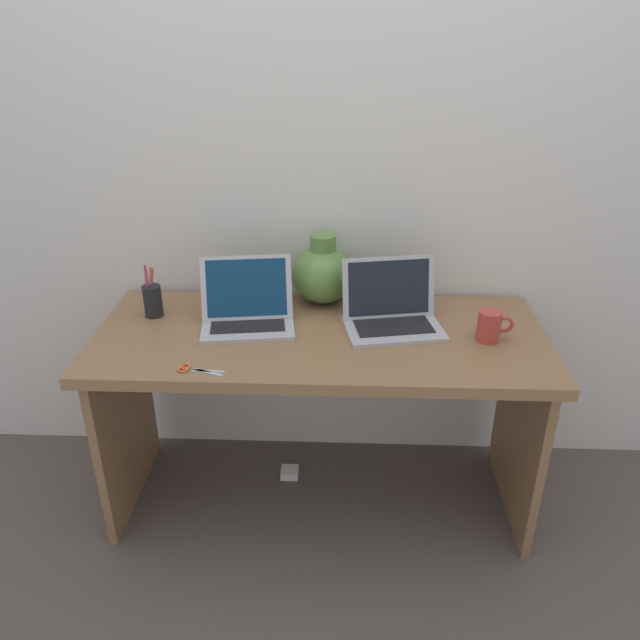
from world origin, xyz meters
TOP-DOWN VIEW (x-y plane):
  - ground_plane at (0.00, 0.00)m, footprint 6.00×6.00m
  - back_wall at (0.00, 0.37)m, footprint 4.40×0.04m
  - desk at (0.00, 0.00)m, footprint 1.53×0.65m
  - laptop_left at (-0.25, 0.06)m, footprint 0.34×0.27m
  - laptop_right at (0.24, 0.07)m, footprint 0.36×0.28m
  - green_vase at (0.00, 0.27)m, footprint 0.24×0.24m
  - coffee_mug at (0.56, -0.03)m, footprint 0.12×0.08m
  - pen_cup at (-0.60, 0.11)m, footprint 0.07×0.07m
  - scissors at (-0.38, -0.26)m, footprint 0.15×0.07m
  - power_brick at (-0.13, 0.12)m, footprint 0.07×0.07m

SIDE VIEW (x-z plane):
  - ground_plane at x=0.00m, z-range 0.00..0.00m
  - power_brick at x=-0.13m, z-range 0.00..0.03m
  - desk at x=0.00m, z-range 0.21..0.94m
  - scissors at x=-0.38m, z-range 0.73..0.73m
  - coffee_mug at x=0.56m, z-range 0.73..0.83m
  - laptop_left at x=-0.25m, z-range 0.68..0.90m
  - pen_cup at x=-0.60m, z-range 0.69..0.89m
  - laptop_right at x=0.24m, z-range 0.67..0.90m
  - green_vase at x=0.00m, z-range 0.71..0.97m
  - back_wall at x=0.00m, z-range 0.00..2.40m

